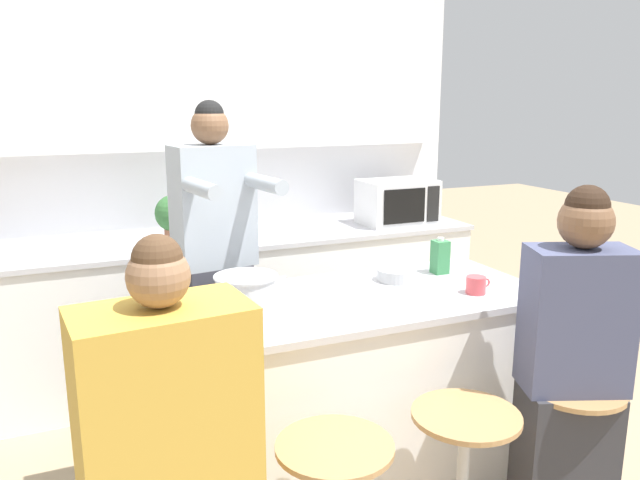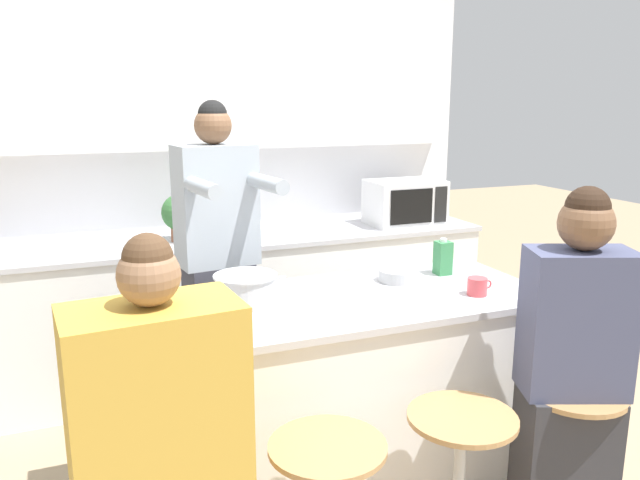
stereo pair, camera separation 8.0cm
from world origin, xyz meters
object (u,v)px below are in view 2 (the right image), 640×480
(cooking_pot, at_px, (246,289))
(juice_carton, at_px, (443,258))
(potted_plant, at_px, (180,215))
(fruit_bowl, at_px, (398,275))
(banana_bunch, at_px, (143,307))
(microwave, at_px, (405,202))
(person_wrapped_blanket, at_px, (162,478))
(coffee_cup_far, at_px, (477,286))
(bar_stool_rightmost, at_px, (569,455))
(coffee_cup_near, at_px, (180,334))
(kitchen_island, at_px, (326,398))
(person_cooking, at_px, (219,279))
(person_seated_near, at_px, (570,386))

(cooking_pot, height_order, juice_carton, juice_carton)
(potted_plant, bearing_deg, fruit_bowl, -56.88)
(banana_bunch, distance_m, microwave, 2.24)
(person_wrapped_blanket, relative_size, cooking_pot, 3.99)
(cooking_pot, relative_size, coffee_cup_far, 2.96)
(bar_stool_rightmost, height_order, person_wrapped_blanket, person_wrapped_blanket)
(potted_plant, bearing_deg, coffee_cup_near, -99.55)
(kitchen_island, relative_size, coffee_cup_near, 17.93)
(banana_bunch, bearing_deg, person_wrapped_blanket, -93.54)
(bar_stool_rightmost, xyz_separation_m, coffee_cup_near, (-1.45, 0.38, 0.58))
(kitchen_island, xyz_separation_m, cooking_pot, (-0.33, 0.10, 0.52))
(coffee_cup_near, distance_m, juice_carton, 1.42)
(fruit_bowl, height_order, potted_plant, potted_plant)
(potted_plant, bearing_deg, person_cooking, -85.42)
(cooking_pot, bearing_deg, coffee_cup_far, -15.41)
(person_seated_near, bearing_deg, banana_bunch, 174.63)
(cooking_pot, xyz_separation_m, banana_bunch, (-0.42, 0.03, -0.04))
(bar_stool_rightmost, relative_size, cooking_pot, 1.86)
(coffee_cup_near, bearing_deg, fruit_bowl, 20.56)
(person_wrapped_blanket, distance_m, potted_plant, 2.12)
(person_cooking, height_order, person_seated_near, person_cooking)
(cooking_pot, bearing_deg, kitchen_island, -16.30)
(person_cooking, bearing_deg, cooking_pot, -98.13)
(kitchen_island, height_order, person_cooking, person_cooking)
(microwave, bearing_deg, banana_bunch, -146.95)
(cooking_pot, height_order, potted_plant, potted_plant)
(cooking_pot, height_order, fruit_bowl, cooking_pot)
(person_cooking, distance_m, person_wrapped_blanket, 1.38)
(banana_bunch, bearing_deg, coffee_cup_far, -12.03)
(bar_stool_rightmost, xyz_separation_m, juice_carton, (-0.10, 0.81, 0.63))
(person_seated_near, distance_m, cooking_pot, 1.35)
(kitchen_island, height_order, cooking_pot, cooking_pot)
(person_cooking, height_order, coffee_cup_near, person_cooking)
(person_seated_near, relative_size, coffee_cup_near, 13.34)
(bar_stool_rightmost, distance_m, microwave, 2.14)
(kitchen_island, relative_size, person_seated_near, 1.34)
(person_wrapped_blanket, xyz_separation_m, cooking_pot, (0.47, 0.74, 0.32))
(kitchen_island, xyz_separation_m, juice_carton, (0.69, 0.17, 0.54))
(cooking_pot, bearing_deg, juice_carton, 4.08)
(cooking_pot, relative_size, microwave, 0.71)
(bar_stool_rightmost, height_order, potted_plant, potted_plant)
(kitchen_island, distance_m, bar_stool_rightmost, 1.02)
(bar_stool_rightmost, xyz_separation_m, potted_plant, (-1.17, 2.03, 0.71))
(kitchen_island, xyz_separation_m, banana_bunch, (-0.75, 0.12, 0.48))
(person_seated_near, height_order, banana_bunch, person_seated_near)
(banana_bunch, bearing_deg, juice_carton, 1.77)
(kitchen_island, distance_m, person_seated_near, 1.02)
(fruit_bowl, xyz_separation_m, banana_bunch, (-1.17, -0.02, -0.00))
(banana_bunch, bearing_deg, person_seated_near, -26.98)
(bar_stool_rightmost, bearing_deg, kitchen_island, 140.64)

